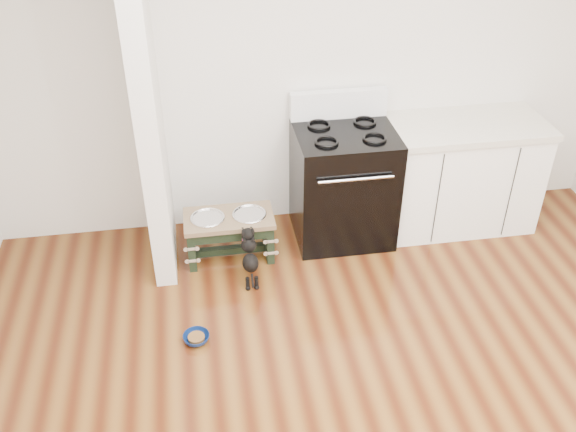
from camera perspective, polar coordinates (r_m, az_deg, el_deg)
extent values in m
plane|color=silver|center=(4.94, 1.61, 13.44)|extent=(5.00, 0.00, 5.00)
cube|color=silver|center=(4.51, -12.53, 10.50)|extent=(0.15, 0.80, 2.70)
cube|color=black|center=(5.08, 4.93, 2.75)|extent=(0.76, 0.65, 0.92)
cube|color=black|center=(4.86, 5.74, 0.26)|extent=(0.58, 0.02, 0.50)
cylinder|color=silver|center=(4.66, 6.08, 3.25)|extent=(0.56, 0.02, 0.02)
cube|color=white|center=(5.05, 4.53, 9.89)|extent=(0.76, 0.08, 0.22)
torus|color=black|center=(4.69, 3.46, 6.61)|extent=(0.18, 0.18, 0.02)
torus|color=black|center=(4.78, 7.71, 6.88)|extent=(0.18, 0.18, 0.02)
torus|color=black|center=(4.94, 2.78, 8.10)|extent=(0.18, 0.18, 0.02)
torus|color=black|center=(5.02, 6.85, 8.34)|extent=(0.18, 0.18, 0.02)
cube|color=white|center=(5.42, 15.00, 3.40)|extent=(1.20, 0.60, 0.86)
cube|color=beige|center=(5.21, 15.74, 7.69)|extent=(1.24, 0.64, 0.05)
cube|color=black|center=(5.42, 15.42, -1.45)|extent=(1.20, 0.06, 0.10)
cube|color=black|center=(4.99, -8.60, -2.30)|extent=(0.06, 0.33, 0.34)
cube|color=black|center=(5.01, -1.79, -1.67)|extent=(0.06, 0.33, 0.34)
cube|color=black|center=(4.79, -5.11, -1.82)|extent=(0.54, 0.03, 0.08)
cube|color=black|center=(5.06, -5.12, -3.01)|extent=(0.54, 0.06, 0.06)
cube|color=brown|center=(4.88, -5.30, -0.22)|extent=(0.68, 0.36, 0.04)
cylinder|color=silver|center=(4.88, -7.15, -0.37)|extent=(0.23, 0.23, 0.04)
cylinder|color=silver|center=(4.89, -3.45, -0.04)|extent=(0.23, 0.23, 0.04)
torus|color=silver|center=(4.86, -7.17, -0.16)|extent=(0.26, 0.26, 0.02)
torus|color=silver|center=(4.88, -3.46, 0.18)|extent=(0.26, 0.26, 0.02)
cylinder|color=black|center=(4.74, -3.61, -5.99)|extent=(0.03, 0.03, 0.10)
cylinder|color=black|center=(4.74, -2.82, -5.91)|extent=(0.03, 0.03, 0.10)
sphere|color=black|center=(4.75, -3.58, -6.43)|extent=(0.04, 0.04, 0.04)
sphere|color=black|center=(4.76, -2.79, -6.35)|extent=(0.04, 0.04, 0.04)
ellipsoid|color=black|center=(4.70, -3.36, -4.19)|extent=(0.12, 0.28, 0.24)
sphere|color=black|center=(4.71, -3.52, -2.60)|extent=(0.11, 0.11, 0.11)
sphere|color=black|center=(4.69, -3.59, -1.63)|extent=(0.10, 0.10, 0.10)
sphere|color=black|center=(4.75, -4.06, -1.21)|extent=(0.03, 0.03, 0.03)
sphere|color=black|center=(4.75, -3.30, -1.14)|extent=(0.03, 0.03, 0.03)
cylinder|color=black|center=(4.67, -3.18, -5.76)|extent=(0.02, 0.08, 0.09)
torus|color=#E14283|center=(4.71, -3.56, -2.10)|extent=(0.09, 0.06, 0.08)
imported|color=#0B1F53|center=(4.39, -8.15, -10.69)|extent=(0.21, 0.21, 0.06)
cylinder|color=#5A3619|center=(4.39, -8.15, -10.66)|extent=(0.11, 0.11, 0.02)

